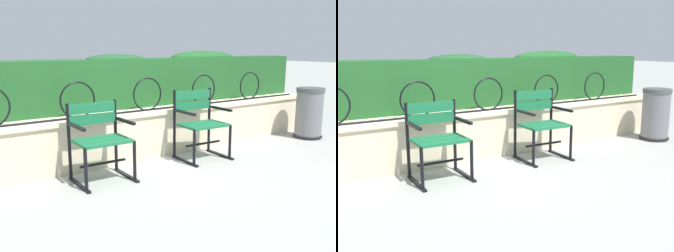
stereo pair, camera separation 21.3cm
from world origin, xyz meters
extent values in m
plane|color=#9E9E99|center=(0.00, 0.00, 0.00)|extent=(60.00, 60.00, 0.00)
cube|color=beige|center=(0.00, 0.94, 0.28)|extent=(6.57, 0.35, 0.55)
cube|color=beige|center=(0.00, 0.94, 0.58)|extent=(6.57, 0.41, 0.05)
cylinder|color=black|center=(0.00, 0.87, 0.61)|extent=(6.04, 0.02, 0.02)
torus|color=black|center=(-0.73, 0.87, 0.81)|extent=(0.42, 0.02, 0.42)
torus|color=black|center=(0.20, 0.87, 0.81)|extent=(0.42, 0.02, 0.42)
torus|color=black|center=(1.13, 0.87, 0.81)|extent=(0.42, 0.02, 0.42)
torus|color=black|center=(2.05, 0.87, 0.81)|extent=(0.42, 0.02, 0.42)
cube|color=#1E5123|center=(0.00, 1.39, 0.92)|extent=(6.44, 0.55, 0.64)
ellipsoid|color=#1C4825|center=(0.04, 1.39, 1.24)|extent=(0.82, 0.49, 0.12)
ellipsoid|color=#1D5323|center=(1.55, 1.39, 1.24)|extent=(1.16, 0.49, 0.19)
cube|color=#19663D|center=(-0.69, 0.22, 0.44)|extent=(0.54, 0.14, 0.03)
cube|color=#19663D|center=(-0.68, 0.36, 0.44)|extent=(0.54, 0.14, 0.03)
cube|color=#19663D|center=(-0.68, 0.49, 0.44)|extent=(0.54, 0.14, 0.03)
cube|color=#19663D|center=(-0.68, 0.60, 0.75)|extent=(0.54, 0.04, 0.11)
cube|color=#19663D|center=(-0.68, 0.60, 0.63)|extent=(0.54, 0.04, 0.11)
cylinder|color=black|center=(-0.41, 0.59, 0.41)|extent=(0.04, 0.04, 0.82)
cylinder|color=black|center=(-0.42, 0.16, 0.22)|extent=(0.04, 0.04, 0.44)
cube|color=black|center=(-0.41, 0.35, 0.01)|extent=(0.05, 0.52, 0.02)
cube|color=black|center=(-0.41, 0.35, 0.62)|extent=(0.05, 0.40, 0.03)
cylinder|color=black|center=(-0.95, 0.60, 0.41)|extent=(0.04, 0.04, 0.82)
cylinder|color=black|center=(-0.96, 0.17, 0.22)|extent=(0.04, 0.04, 0.44)
cube|color=black|center=(-0.96, 0.36, 0.01)|extent=(0.05, 0.52, 0.02)
cube|color=black|center=(-0.96, 0.36, 0.62)|extent=(0.05, 0.40, 0.03)
cylinder|color=black|center=(-0.68, 0.36, 0.20)|extent=(0.52, 0.04, 0.03)
cube|color=#19663D|center=(0.71, 0.25, 0.44)|extent=(0.56, 0.16, 0.03)
cube|color=#19663D|center=(0.71, 0.38, 0.44)|extent=(0.56, 0.16, 0.03)
cube|color=#19663D|center=(0.72, 0.52, 0.44)|extent=(0.56, 0.16, 0.03)
cube|color=#19663D|center=(0.73, 0.62, 0.79)|extent=(0.55, 0.06, 0.11)
cube|color=#19663D|center=(0.73, 0.62, 0.65)|extent=(0.55, 0.06, 0.11)
cylinder|color=black|center=(1.00, 0.60, 0.43)|extent=(0.04, 0.04, 0.87)
cylinder|color=black|center=(0.98, 0.18, 0.22)|extent=(0.04, 0.04, 0.44)
cube|color=black|center=(0.99, 0.37, 0.01)|extent=(0.07, 0.52, 0.02)
cube|color=black|center=(0.99, 0.37, 0.62)|extent=(0.06, 0.40, 0.03)
cylinder|color=black|center=(0.45, 0.64, 0.43)|extent=(0.04, 0.04, 0.87)
cylinder|color=black|center=(0.43, 0.21, 0.22)|extent=(0.04, 0.04, 0.44)
cube|color=black|center=(0.44, 0.40, 0.01)|extent=(0.07, 0.52, 0.02)
cube|color=black|center=(0.44, 0.40, 0.62)|extent=(0.06, 0.40, 0.03)
cylinder|color=black|center=(0.71, 0.38, 0.20)|extent=(0.53, 0.06, 0.03)
cylinder|color=slate|center=(2.81, 0.32, 0.36)|extent=(0.40, 0.40, 0.72)
cylinder|color=#47474A|center=(2.81, 0.32, 0.75)|extent=(0.42, 0.42, 0.06)
torus|color=black|center=(2.81, 0.32, 0.03)|extent=(0.44, 0.44, 0.04)
camera|label=1|loc=(-2.38, -3.19, 1.40)|focal=41.14mm
camera|label=2|loc=(-2.20, -3.31, 1.40)|focal=41.14mm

